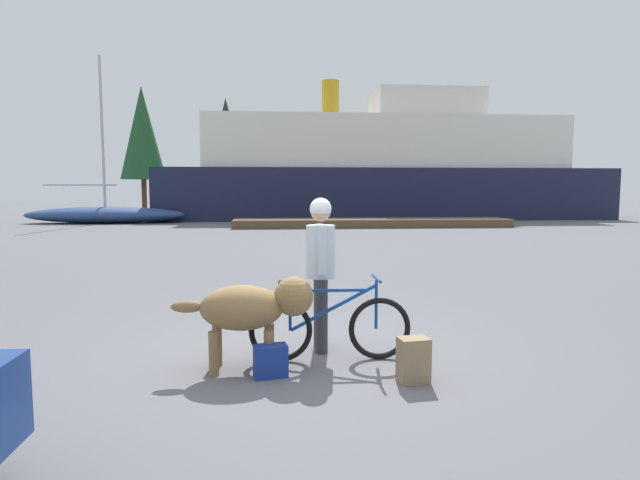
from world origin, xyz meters
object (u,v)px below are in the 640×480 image
object	(u,v)px
dog	(253,308)
ferry_boat	(383,171)
person_cyclist	(321,259)
backpack	(413,360)
sailboat_moored	(105,214)
bicycle	(329,327)
handbag_pannier	(271,361)

from	to	relation	value
dog	ferry_boat	bearing A→B (deg)	75.90
person_cyclist	backpack	size ratio (longest dim) A/B	4.06
person_cyclist	ferry_boat	bearing A→B (deg)	77.04
dog	sailboat_moored	size ratio (longest dim) A/B	0.16
person_cyclist	ferry_boat	xyz separation A→B (m)	(6.41, 27.88, 2.03)
ferry_boat	dog	bearing A→B (deg)	-104.10
bicycle	dog	distance (m)	0.85
sailboat_moored	person_cyclist	bearing A→B (deg)	-67.33
dog	handbag_pannier	world-z (taller)	dog
handbag_pannier	sailboat_moored	xyz separation A→B (m)	(-9.34, 24.50, 0.33)
backpack	sailboat_moored	bearing A→B (deg)	113.35
bicycle	ferry_boat	bearing A→B (deg)	77.32
person_cyclist	backpack	bearing A→B (deg)	-53.34
dog	sailboat_moored	bearing A→B (deg)	110.69
sailboat_moored	handbag_pannier	bearing A→B (deg)	-69.13
handbag_pannier	sailboat_moored	distance (m)	26.22
bicycle	sailboat_moored	size ratio (longest dim) A/B	0.19
person_cyclist	handbag_pannier	bearing A→B (deg)	-124.30
bicycle	person_cyclist	world-z (taller)	person_cyclist
dog	handbag_pannier	xyz separation A→B (m)	(0.18, -0.24, -0.47)
person_cyclist	backpack	xyz separation A→B (m)	(0.79, -1.06, -0.82)
bicycle	backpack	distance (m)	1.01
bicycle	handbag_pannier	bearing A→B (deg)	-144.60
ferry_boat	person_cyclist	bearing A→B (deg)	-102.96
bicycle	sailboat_moored	distance (m)	26.04
handbag_pannier	bicycle	bearing A→B (deg)	35.40
bicycle	backpack	bearing A→B (deg)	-42.98
person_cyclist	sailboat_moored	world-z (taller)	sailboat_moored
person_cyclist	dog	size ratio (longest dim) A/B	1.21
dog	backpack	bearing A→B (deg)	-17.84
handbag_pannier	dog	bearing A→B (deg)	126.44
backpack	sailboat_moored	world-z (taller)	sailboat_moored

